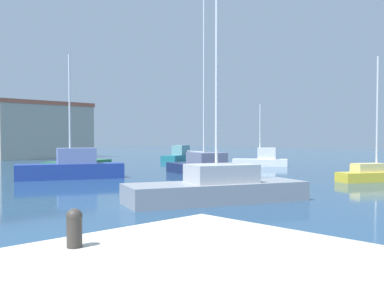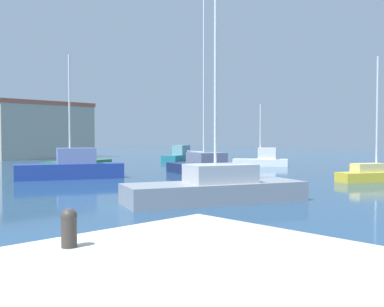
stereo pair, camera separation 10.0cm
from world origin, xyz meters
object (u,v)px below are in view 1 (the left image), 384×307
object	(u,v)px
sailboat_yellow_far_right	(375,173)
motorboat_teal_far_left	(180,155)
sailboat_navy_inner_mooring	(204,167)
mooring_bollard	(74,226)
sailboat_grey_near_pier	(217,188)
sailboat_blue_distant_north	(72,167)
sailboat_white_distant_east	(262,160)
motorboat_green_behind_lamppost	(77,162)

from	to	relation	value
sailboat_yellow_far_right	motorboat_teal_far_left	xyz separation A→B (m)	(8.73, 27.02, 0.13)
motorboat_teal_far_left	sailboat_navy_inner_mooring	distance (m)	20.91
mooring_bollard	sailboat_yellow_far_right	world-z (taller)	sailboat_yellow_far_right
sailboat_grey_near_pier	sailboat_blue_distant_north	bearing A→B (deg)	86.10
motorboat_teal_far_left	sailboat_yellow_far_right	bearing A→B (deg)	-107.91
sailboat_blue_distant_north	sailboat_yellow_far_right	distance (m)	19.01
sailboat_white_distant_east	motorboat_green_behind_lamppost	bearing A→B (deg)	144.10
sailboat_grey_near_pier	sailboat_navy_inner_mooring	size ratio (longest dim) A/B	0.70
mooring_bollard	sailboat_navy_inner_mooring	bearing A→B (deg)	39.85
sailboat_white_distant_east	sailboat_grey_near_pier	bearing A→B (deg)	-147.43
sailboat_grey_near_pier	motorboat_teal_far_left	size ratio (longest dim) A/B	1.30
sailboat_white_distant_east	sailboat_blue_distant_north	size ratio (longest dim) A/B	0.73
sailboat_blue_distant_north	sailboat_navy_inner_mooring	size ratio (longest dim) A/B	0.65
mooring_bollard	sailboat_blue_distant_north	xyz separation A→B (m)	(11.16, 20.17, -0.60)
motorboat_green_behind_lamppost	sailboat_navy_inner_mooring	bearing A→B (deg)	-78.81
sailboat_grey_near_pier	motorboat_green_behind_lamppost	bearing A→B (deg)	73.94
sailboat_yellow_far_right	motorboat_green_behind_lamppost	size ratio (longest dim) A/B	1.08
sailboat_yellow_far_right	motorboat_teal_far_left	distance (m)	28.40
motorboat_teal_far_left	sailboat_navy_inner_mooring	xyz separation A→B (m)	(-12.81, -16.53, -0.01)
motorboat_teal_far_left	mooring_bollard	bearing A→B (deg)	-134.55
sailboat_navy_inner_mooring	motorboat_teal_far_left	bearing A→B (deg)	52.23
sailboat_white_distant_east	sailboat_yellow_far_right	distance (m)	15.46
sailboat_blue_distant_north	sailboat_white_distant_east	bearing A→B (deg)	-1.99
motorboat_teal_far_left	sailboat_navy_inner_mooring	bearing A→B (deg)	-127.77
sailboat_yellow_far_right	motorboat_green_behind_lamppost	world-z (taller)	sailboat_yellow_far_right
mooring_bollard	sailboat_blue_distant_north	bearing A→B (deg)	61.05
sailboat_white_distant_east	sailboat_yellow_far_right	bearing A→B (deg)	-117.06
motorboat_teal_far_left	motorboat_green_behind_lamppost	xyz separation A→B (m)	(-15.42, -3.32, -0.14)
mooring_bollard	sailboat_grey_near_pier	bearing A→B (deg)	32.52
sailboat_white_distant_east	sailboat_grey_near_pier	xyz separation A→B (m)	(-20.32, -12.98, -0.02)
sailboat_grey_near_pier	motorboat_green_behind_lamppost	size ratio (longest dim) A/B	1.23
sailboat_navy_inner_mooring	sailboat_white_distant_east	bearing A→B (deg)	16.42
sailboat_white_distant_east	motorboat_green_behind_lamppost	size ratio (longest dim) A/B	0.83
sailboat_grey_near_pier	sailboat_navy_inner_mooring	xyz separation A→B (m)	(9.21, 9.70, 0.01)
sailboat_white_distant_east	motorboat_teal_far_left	xyz separation A→B (m)	(1.70, 13.25, 0.01)
sailboat_grey_near_pier	motorboat_teal_far_left	world-z (taller)	sailboat_grey_near_pier
sailboat_blue_distant_north	motorboat_green_behind_lamppost	distance (m)	10.86
sailboat_blue_distant_north	sailboat_navy_inner_mooring	xyz separation A→B (m)	(8.28, -3.95, -0.15)
mooring_bollard	motorboat_teal_far_left	bearing A→B (deg)	45.45
motorboat_teal_far_left	motorboat_green_behind_lamppost	world-z (taller)	motorboat_teal_far_left
sailboat_yellow_far_right	sailboat_white_distant_east	bearing A→B (deg)	62.94
mooring_bollard	motorboat_teal_far_left	size ratio (longest dim) A/B	0.09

